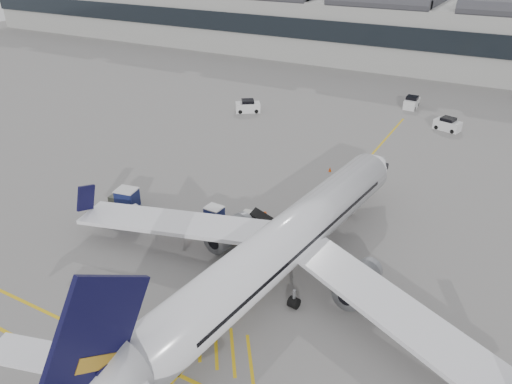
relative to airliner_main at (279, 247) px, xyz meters
The scene contains 17 objects.
ground 11.50m from the airliner_main, behind, with size 220.00×220.00×0.00m, color gray.
terminal 72.47m from the airliner_main, 98.83° to the left, with size 200.00×20.45×12.40m.
apron_markings 10.11m from the airliner_main, 96.62° to the left, with size 0.25×60.00×0.01m, color gold.
airliner_main is the anchor object (origin of this frame).
belt_loader 6.91m from the airliner_main, 130.85° to the left, with size 5.20×2.04×2.10m.
baggage_cart_a 5.82m from the airliner_main, 138.06° to the left, with size 1.70×1.44×1.68m.
baggage_cart_b 9.75m from the airliner_main, 151.78° to the left, with size 1.60×1.34×1.62m.
baggage_cart_c 14.37m from the airliner_main, behind, with size 1.86×1.69×1.60m.
baggage_cart_d 16.93m from the airliner_main, behind, with size 2.17×1.90×2.01m.
ramp_agent_a 7.32m from the airliner_main, 125.94° to the left, with size 0.64×0.42×1.74m, color #EE4C0C.
ramp_agent_b 9.52m from the airliner_main, 167.22° to the left, with size 0.78×0.61×1.61m, color red.
pushback_tug 17.72m from the airliner_main, 169.86° to the left, with size 2.60×1.76×1.37m.
safety_cone_nose 19.75m from the airliner_main, 100.69° to the left, with size 0.33×0.33×0.46m, color #F24C0A.
safety_cone_engine 6.09m from the airliner_main, 85.94° to the left, with size 0.40×0.40×0.55m, color #F24C0A.
service_van_left 38.26m from the airliner_main, 123.14° to the left, with size 3.71×3.28×1.72m.
service_van_mid 44.96m from the airliner_main, 91.78° to the left, with size 1.65×3.26×1.67m.
service_van_right 38.33m from the airliner_main, 82.87° to the left, with size 3.49×2.40×1.63m.
Camera 1 is at (23.69, -25.55, 22.28)m, focal length 35.00 mm.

